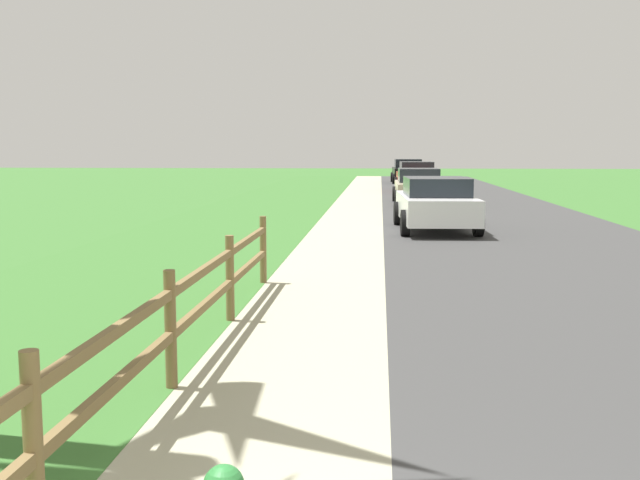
{
  "coord_description": "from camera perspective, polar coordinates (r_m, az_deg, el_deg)",
  "views": [
    {
      "loc": [
        -0.1,
        -1.91,
        2.23
      ],
      "look_at": [
        -0.98,
        9.09,
        0.89
      ],
      "focal_mm": 42.03,
      "sensor_mm": 36.0,
      "label": 1
    }
  ],
  "objects": [
    {
      "name": "parked_car_beige",
      "position": [
        30.95,
        7.51,
        4.08
      ],
      "size": [
        2.08,
        4.55,
        1.44
      ],
      "color": "#C6B793",
      "rests_on": "ground"
    },
    {
      "name": "road_asphalt",
      "position": [
        29.22,
        11.65,
        2.43
      ],
      "size": [
        7.0,
        66.0,
        0.01
      ],
      "primitive_type": "cube",
      "color": "#3A3A3A",
      "rests_on": "ground"
    },
    {
      "name": "parked_car_black",
      "position": [
        49.97,
        6.7,
        5.23
      ],
      "size": [
        2.22,
        4.88,
        1.57
      ],
      "color": "black",
      "rests_on": "ground"
    },
    {
      "name": "curb_concrete",
      "position": [
        29.14,
        -1.15,
        2.56
      ],
      "size": [
        6.0,
        66.0,
        0.01
      ],
      "primitive_type": "cube",
      "color": "#ABA789",
      "rests_on": "ground"
    },
    {
      "name": "ground_plane",
      "position": [
        27.0,
        4.78,
        2.18
      ],
      "size": [
        120.0,
        120.0,
        0.0
      ],
      "primitive_type": "plane",
      "color": "#386B2C"
    },
    {
      "name": "parked_car_red",
      "position": [
        40.14,
        7.34,
        4.82
      ],
      "size": [
        2.21,
        4.72,
        1.56
      ],
      "color": "maroon",
      "rests_on": "ground"
    },
    {
      "name": "rail_fence",
      "position": [
        7.13,
        -11.33,
        -5.96
      ],
      "size": [
        0.11,
        11.24,
        1.12
      ],
      "color": "brown",
      "rests_on": "ground"
    },
    {
      "name": "grass_verge",
      "position": [
        29.33,
        -4.07,
        2.58
      ],
      "size": [
        5.0,
        66.0,
        0.0
      ],
      "primitive_type": "cube",
      "color": "#386B2C",
      "rests_on": "ground"
    },
    {
      "name": "parked_suv_white",
      "position": [
        20.83,
        8.79,
        2.78
      ],
      "size": [
        2.24,
        4.83,
        1.46
      ],
      "color": "white",
      "rests_on": "ground"
    }
  ]
}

